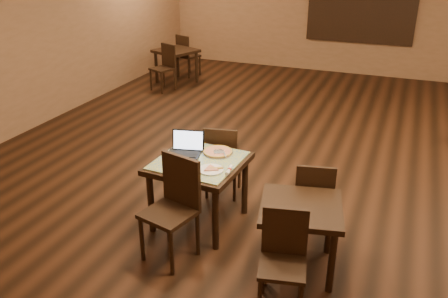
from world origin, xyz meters
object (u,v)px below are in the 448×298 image
at_px(chair_main_near, 175,202).
at_px(other_table_b_chair_far, 186,53).
at_px(tiled_table, 199,169).
at_px(pizza_pan, 218,153).
at_px(other_table_b_chair_near, 165,65).
at_px(chair_main_far, 222,158).
at_px(laptop, 186,148).
at_px(other_table_b, 176,55).
at_px(other_table_c, 301,216).
at_px(other_table_c_chair_near, 283,254).
at_px(other_table_c_chair_far, 314,197).

xyz_separation_m(chair_main_near, other_table_b_chair_far, (-2.82, 6.03, -0.06)).
xyz_separation_m(tiled_table, chair_main_near, (0.02, -0.61, -0.08)).
relative_size(pizza_pan, other_table_b_chair_near, 0.36).
distance_m(chair_main_far, laptop, 0.64).
xyz_separation_m(chair_main_near, other_table_b, (-2.79, 5.48, 0.01)).
bearing_deg(other_table_c, tiled_table, 150.05).
xyz_separation_m(chair_main_near, chair_main_far, (-0.01, 1.23, -0.06)).
relative_size(chair_main_far, laptop, 2.30).
bearing_deg(pizza_pan, other_table_c_chair_near, -47.07).
bearing_deg(other_table_b, other_table_c_chair_far, -28.18).
distance_m(other_table_c_chair_near, other_table_c_chair_far, 1.04).
relative_size(pizza_pan, other_table_c, 0.39).
distance_m(chair_main_near, laptop, 0.79).
bearing_deg(other_table_b, chair_main_near, -41.31).
xyz_separation_m(chair_main_far, other_table_c_chair_near, (1.17, -1.53, -0.02)).
height_order(tiled_table, chair_main_far, chair_main_far).
bearing_deg(chair_main_far, chair_main_near, 80.17).
bearing_deg(other_table_b, pizza_pan, -36.32).
distance_m(pizza_pan, other_table_b_chair_far, 5.95).
distance_m(tiled_table, other_table_c, 1.27).
bearing_deg(other_table_c, other_table_b_chair_near, 117.84).
bearing_deg(other_table_c_chair_far, pizza_pan, -17.62).
relative_size(chair_main_far, other_table_b_chair_near, 0.99).
height_order(chair_main_near, laptop, chair_main_near).
distance_m(other_table_b, other_table_c, 6.59).
bearing_deg(other_table_b_chair_near, other_table_b, 114.81).
bearing_deg(other_table_c_chair_far, other_table_c_chair_near, 76.03).
relative_size(chair_main_near, other_table_b_chair_near, 1.11).
height_order(pizza_pan, other_table_b_chair_far, other_table_b_chair_far).
relative_size(pizza_pan, other_table_c_chair_near, 0.38).
xyz_separation_m(tiled_table, other_table_c_chair_far, (1.22, 0.13, -0.16)).
xyz_separation_m(other_table_b_chair_far, other_table_c_chair_near, (3.99, -6.32, -0.02)).
xyz_separation_m(other_table_b, other_table_b_chair_far, (-0.03, 0.55, -0.07)).
bearing_deg(other_table_b, chair_main_far, -35.06).
bearing_deg(other_table_b_chair_far, chair_main_far, 142.09).
bearing_deg(chair_main_near, other_table_b, 130.99).
xyz_separation_m(chair_main_near, pizza_pan, (0.10, 0.85, 0.18)).
bearing_deg(chair_main_near, pizza_pan, 97.39).
height_order(chair_main_far, pizza_pan, chair_main_far).
distance_m(chair_main_near, other_table_c_chair_far, 1.41).
distance_m(chair_main_near, other_table_b_chair_far, 6.65).
xyz_separation_m(tiled_table, other_table_b_chair_far, (-2.80, 5.41, -0.13)).
bearing_deg(pizza_pan, other_table_b, 122.02).
bearing_deg(tiled_table, chair_main_far, 91.72).
xyz_separation_m(other_table_b_chair_near, other_table_b_chair_far, (-0.06, 1.10, 0.00)).
bearing_deg(other_table_b_chair_near, other_table_b_chair_far, 114.81).
bearing_deg(laptop, other_table_b, 104.97).
bearing_deg(tiled_table, other_table_c_chair_far, 9.34).
bearing_deg(other_table_c, chair_main_near, 178.64).
height_order(tiled_table, other_table_c_chair_far, other_table_c_chair_far).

